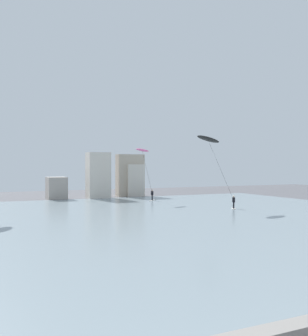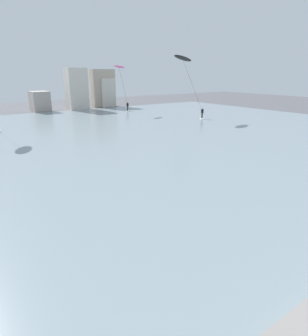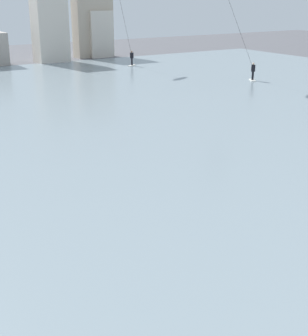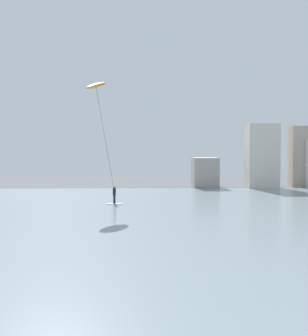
{
  "view_description": "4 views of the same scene",
  "coord_description": "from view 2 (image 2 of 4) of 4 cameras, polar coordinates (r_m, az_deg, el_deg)",
  "views": [
    {
      "loc": [
        -4.84,
        -4.86,
        5.48
      ],
      "look_at": [
        1.76,
        9.61,
        5.39
      ],
      "focal_mm": 40.55,
      "sensor_mm": 36.0,
      "label": 1
    },
    {
      "loc": [
        -8.98,
        0.72,
        6.91
      ],
      "look_at": [
        -1.51,
        11.19,
        2.79
      ],
      "focal_mm": 31.98,
      "sensor_mm": 36.0,
      "label": 2
    },
    {
      "loc": [
        -8.65,
        -0.35,
        7.81
      ],
      "look_at": [
        -0.14,
        13.17,
        2.18
      ],
      "focal_mm": 53.12,
      "sensor_mm": 36.0,
      "label": 3
    },
    {
      "loc": [
        -1.71,
        -0.8,
        5.48
      ],
      "look_at": [
        -1.34,
        11.13,
        4.85
      ],
      "focal_mm": 51.97,
      "sensor_mm": 36.0,
      "label": 4
    }
  ],
  "objects": [
    {
      "name": "water_bay",
      "position": [
        31.54,
        -18.14,
        4.32
      ],
      "size": [
        84.0,
        52.0,
        0.1
      ],
      "primitive_type": "cube",
      "color": "gray",
      "rests_on": "ground"
    },
    {
      "name": "kitesurfer_pink",
      "position": [
        53.82,
        -6.4,
        17.56
      ],
      "size": [
        4.19,
        2.67,
        8.11
      ],
      "color": "silver",
      "rests_on": "water_bay"
    },
    {
      "name": "far_shore_buildings",
      "position": [
        62.78,
        -12.68,
        14.04
      ],
      "size": [
        17.16,
        5.8,
        7.73
      ],
      "color": "#A89E93",
      "rests_on": "ground"
    },
    {
      "name": "kitesurfer_black",
      "position": [
        46.72,
        5.86,
        19.23
      ],
      "size": [
        4.7,
        3.39,
        9.43
      ],
      "color": "silver",
      "rests_on": "water_bay"
    }
  ]
}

